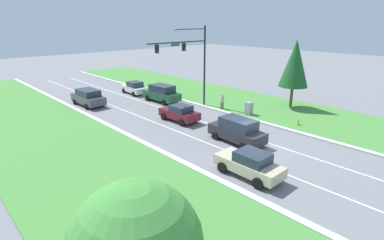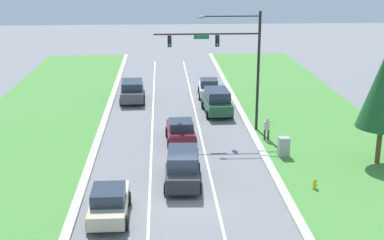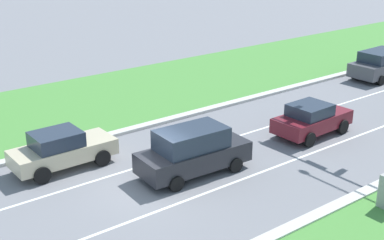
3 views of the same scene
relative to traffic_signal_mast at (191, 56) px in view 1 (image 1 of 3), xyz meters
The scene contains 18 objects.
ground_plane 13.75m from the traffic_signal_mast, 108.89° to the right, with size 160.00×160.00×0.00m, color slate.
curb_strip_right 13.21m from the traffic_signal_mast, 82.12° to the right, with size 0.50×90.00×0.15m.
curb_strip_left 16.29m from the traffic_signal_mast, 129.45° to the right, with size 0.50×90.00×0.15m.
grass_verge_right 14.82m from the traffic_signal_mast, 59.67° to the right, with size 10.00×90.00×0.08m.
grass_verge_left 19.88m from the traffic_signal_mast, 141.77° to the right, with size 10.00×90.00×0.08m.
lane_stripe_inner_left 14.38m from the traffic_signal_mast, 116.35° to the right, with size 0.14×81.00×0.01m.
lane_stripe_inner_right 13.33m from the traffic_signal_mast, 100.71° to the right, with size 0.14×81.00×0.01m.
traffic_signal_mast is the anchor object (origin of this frame).
white_sedan 11.76m from the traffic_signal_mast, 93.24° to the left, with size 2.12×4.31×1.68m.
burgundy_sedan 6.75m from the traffic_signal_mast, 147.11° to the right, with size 2.14×4.26×1.64m.
champagne_sedan 16.62m from the traffic_signal_mast, 119.41° to the right, with size 2.00×4.43×1.69m.
forest_suv 6.79m from the traffic_signal_mast, 95.31° to the left, with size 2.38×5.14×2.07m.
charcoal_suv 11.53m from the traffic_signal_mast, 112.04° to the right, with size 2.25×4.91×2.02m.
graphite_suv 13.00m from the traffic_signal_mast, 129.95° to the left, with size 2.33×4.91×1.89m.
utility_cabinet 8.31m from the traffic_signal_mast, 63.81° to the right, with size 0.70×0.60×1.36m.
pedestrian 6.04m from the traffic_signal_mast, 46.85° to the right, with size 0.41×0.28×1.69m.
fire_hydrant 12.84m from the traffic_signal_mast, 72.55° to the right, with size 0.34×0.20×0.70m.
conifer_near_right_tree 11.32m from the traffic_signal_mast, 40.90° to the right, with size 3.17×3.17×7.54m.
Camera 1 is at (-17.91, -11.96, 9.32)m, focal length 28.00 mm.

